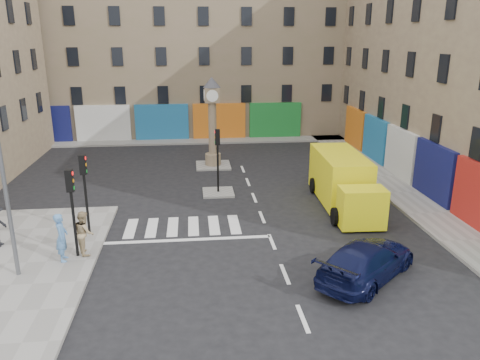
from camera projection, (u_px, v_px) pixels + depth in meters
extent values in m
plane|color=black|center=(276.00, 252.00, 20.08)|extent=(120.00, 120.00, 0.00)
cube|color=gray|center=(380.00, 177.00, 30.42)|extent=(2.60, 30.00, 0.15)
cube|color=gray|center=(186.00, 141.00, 40.75)|extent=(32.00, 2.40, 0.15)
cube|color=gray|center=(218.00, 192.00, 27.46)|extent=(1.80, 1.80, 0.12)
cube|color=gray|center=(213.00, 165.00, 33.16)|extent=(2.40, 2.40, 0.12)
cube|color=#7D6953|center=(183.00, 40.00, 43.76)|extent=(32.00, 10.00, 17.00)
cylinder|color=black|center=(74.00, 224.00, 18.98)|extent=(0.12, 0.12, 2.80)
cube|color=black|center=(70.00, 181.00, 18.44)|extent=(0.28, 0.22, 0.90)
cylinder|color=black|center=(87.00, 204.00, 21.26)|extent=(0.12, 0.12, 2.80)
cube|color=black|center=(83.00, 165.00, 20.72)|extent=(0.28, 0.22, 0.90)
cylinder|color=black|center=(218.00, 169.00, 27.03)|extent=(0.12, 0.12, 2.80)
cube|color=black|center=(217.00, 137.00, 26.48)|extent=(0.28, 0.22, 0.90)
cylinder|color=#595B60|center=(3.00, 174.00, 16.69)|extent=(0.16, 0.16, 8.00)
cylinder|color=#907D5E|center=(213.00, 159.00, 33.02)|extent=(1.10, 1.10, 0.80)
cylinder|color=#907D5E|center=(213.00, 128.00, 32.37)|extent=(0.56, 0.56, 3.60)
cube|color=#907D5E|center=(212.00, 95.00, 31.69)|extent=(1.00, 1.00, 1.00)
cylinder|color=white|center=(212.00, 96.00, 31.20)|extent=(0.80, 0.06, 0.80)
cone|color=#333338|center=(212.00, 82.00, 31.44)|extent=(1.20, 1.20, 0.70)
imported|color=black|center=(367.00, 260.00, 17.70)|extent=(5.14, 4.93, 1.47)
cube|color=#FFF315|center=(339.00, 176.00, 25.96)|extent=(2.46, 5.48, 2.58)
cube|color=#FFF315|center=(362.00, 207.00, 22.20)|extent=(2.19, 1.43, 1.91)
cube|color=black|center=(363.00, 199.00, 22.02)|extent=(1.95, 1.08, 0.79)
cylinder|color=black|center=(335.00, 217.00, 22.75)|extent=(0.32, 0.91, 0.90)
cylinder|color=black|center=(380.00, 215.00, 22.89)|extent=(0.32, 0.91, 0.90)
cylinder|color=black|center=(313.00, 185.00, 27.46)|extent=(0.32, 0.91, 0.90)
cylinder|color=black|center=(351.00, 185.00, 27.60)|extent=(0.32, 0.91, 0.90)
imported|color=#5181B9|center=(62.00, 237.00, 18.72)|extent=(0.55, 0.78, 2.01)
imported|color=tan|center=(84.00, 233.00, 19.35)|extent=(1.00, 1.10, 1.86)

